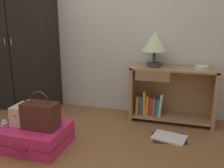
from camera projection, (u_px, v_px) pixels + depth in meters
ground_plane at (53, 163)px, 2.20m from camera, size 9.00×9.00×0.00m
back_wall at (104, 14)px, 3.25m from camera, size 6.40×0.10×2.60m
wardrobe at (20, 40)px, 3.38m from camera, size 0.97×0.47×1.91m
bookshelf at (168, 95)px, 3.05m from camera, size 1.01×0.34×0.68m
table_lamp at (155, 43)px, 2.93m from camera, size 0.30×0.30×0.43m
bowl at (202, 68)px, 2.84m from camera, size 0.15×0.15×0.04m
suitcase_large at (36, 136)px, 2.47m from camera, size 0.61×0.54×0.22m
train_case at (30, 115)px, 2.47m from camera, size 0.33×0.25×0.26m
handbag at (41, 115)px, 2.37m from camera, size 0.34×0.19×0.37m
bottle at (5, 129)px, 2.65m from camera, size 0.07×0.07×0.20m
open_book_on_floor at (169, 138)px, 2.65m from camera, size 0.40×0.32×0.02m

